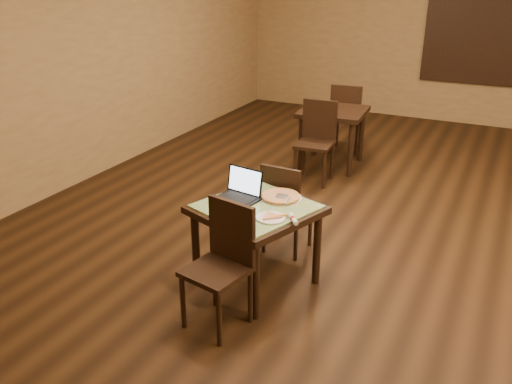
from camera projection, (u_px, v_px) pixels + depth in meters
The scene contains 17 objects.
ground at pixel (385, 235), 5.78m from camera, with size 10.00×10.00×0.00m, color black.
wall_back at pixel (465, 37), 9.32m from camera, with size 8.00×0.02×3.00m, color #967B4C.
wall_left at pixel (82, 64), 6.84m from camera, with size 0.02×10.00×3.00m, color #967B4C.
mural at pixel (496, 36), 9.07m from camera, with size 2.34×0.05×1.64m.
tiled_table at pixel (256, 216), 4.67m from camera, with size 1.17×1.17×0.76m.
chair_main_near at pixel (223, 258), 4.19m from camera, with size 0.51×0.51×1.01m.
chair_main_far at pixel (284, 204), 5.23m from camera, with size 0.42×0.42×0.94m.
laptop at pixel (241, 190), 4.78m from camera, with size 0.40×0.34×0.25m.
plate at pixel (271, 218), 4.39m from camera, with size 0.24×0.24×0.01m, color white.
pizza_slice at pixel (271, 216), 4.38m from camera, with size 0.19×0.19×0.02m, color beige, non-canonical shape.
pizza_pan at pixel (281, 198), 4.78m from camera, with size 0.38×0.38×0.01m, color silver.
pizza_whole at pixel (281, 196), 4.77m from camera, with size 0.34×0.34×0.02m.
spatula at pixel (282, 196), 4.75m from camera, with size 0.10×0.25×0.01m, color silver.
napkin_roll at pixel (293, 219), 4.34m from camera, with size 0.14×0.16×0.04m.
other_table_b at pixel (333, 119), 7.52m from camera, with size 0.93×0.93×0.81m.
other_table_b_chair_near at pixel (317, 136), 7.05m from camera, with size 0.49×0.49×1.05m.
other_table_b_chair_far at pixel (347, 115), 8.06m from camera, with size 0.49×0.49×1.05m.
Camera 1 is at (1.05, -5.23, 2.67)m, focal length 38.00 mm.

